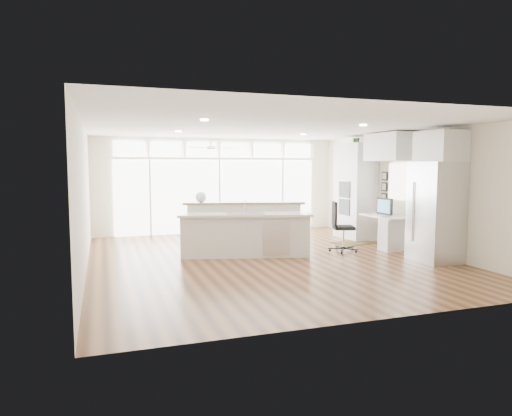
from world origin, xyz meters
name	(u,v)px	position (x,y,z in m)	size (l,w,h in m)	color
floor	(266,259)	(0.00, 0.00, -0.01)	(7.00, 8.00, 0.02)	#482916
ceiling	(266,127)	(0.00, 0.00, 2.70)	(7.00, 8.00, 0.02)	white
wall_back	(219,186)	(0.00, 4.00, 1.35)	(7.00, 0.04, 2.70)	white
wall_front	(379,213)	(0.00, -4.00, 1.35)	(7.00, 0.04, 2.70)	white
wall_left	(84,197)	(-3.50, 0.00, 1.35)	(0.04, 8.00, 2.70)	white
wall_right	(409,191)	(3.50, 0.00, 1.35)	(0.04, 8.00, 2.70)	white
glass_wall	(219,196)	(0.00, 3.94, 1.05)	(5.80, 0.06, 2.08)	white
transom_row	(219,149)	(0.00, 3.94, 2.38)	(5.90, 0.06, 0.40)	white
desk_window	(400,182)	(3.46, 0.30, 1.55)	(0.04, 0.85, 0.85)	white
ceiling_fan	(211,144)	(-0.50, 2.80, 2.48)	(1.16, 1.16, 0.32)	white
recessed_lights	(263,129)	(0.00, 0.20, 2.68)	(3.40, 3.00, 0.02)	white
oven_cabinet	(355,191)	(3.17, 1.80, 1.25)	(0.64, 1.20, 2.50)	silver
desk_nook	(387,231)	(3.13, 0.30, 0.38)	(0.72, 1.30, 0.76)	silver
upper_cabinets	(391,147)	(3.17, 0.30, 2.35)	(0.64, 1.30, 0.64)	silver
refrigerator	(436,212)	(3.11, -1.35, 1.00)	(0.76, 0.90, 2.00)	#BBBCC0
fridge_cabinet	(441,146)	(3.17, -1.35, 2.30)	(0.64, 0.90, 0.60)	silver
framed_photos	(384,187)	(3.46, 0.92, 1.40)	(0.06, 0.22, 0.80)	black
kitchen_island	(245,230)	(-0.31, 0.46, 0.56)	(2.81, 1.06, 1.12)	silver
rug	(353,243)	(2.72, 1.09, 0.01)	(0.96, 0.69, 0.01)	#31230F
office_chair	(344,227)	(1.90, 0.17, 0.56)	(0.58, 0.53, 1.11)	black
fishbowl	(201,197)	(-1.13, 1.08, 1.24)	(0.24, 0.24, 0.24)	white
monitor	(385,206)	(3.05, 0.30, 0.98)	(0.09, 0.52, 0.44)	black
keyboard	(378,215)	(2.88, 0.30, 0.77)	(0.12, 0.32, 0.02)	silver
potted_plant	(356,139)	(3.17, 1.80, 2.63)	(0.29, 0.32, 0.25)	#2F5926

